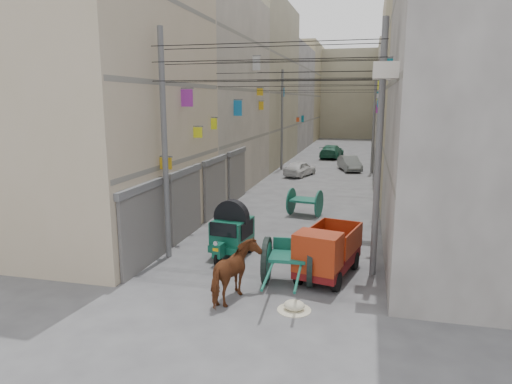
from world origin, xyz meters
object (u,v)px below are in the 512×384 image
(second_cart, at_px, (305,202))
(distant_car_grey, at_px, (349,163))
(horse, at_px, (235,273))
(feed_sack, at_px, (294,305))
(distant_car_white, at_px, (300,168))
(distant_car_green, at_px, (332,151))
(auto_rickshaw, at_px, (232,231))
(mini_truck, at_px, (325,255))
(tonga_cart, at_px, (289,261))

(second_cart, relative_size, distant_car_grey, 0.48)
(horse, height_order, distant_car_grey, horse)
(second_cart, xyz_separation_m, distant_car_grey, (1.48, 15.59, -0.12))
(feed_sack, distance_m, horse, 1.87)
(second_cart, relative_size, distant_car_white, 0.50)
(distant_car_white, bearing_deg, distant_car_green, -78.66)
(auto_rickshaw, distance_m, mini_truck, 3.86)
(horse, distance_m, distant_car_grey, 25.85)
(tonga_cart, distance_m, feed_sack, 1.88)
(mini_truck, bearing_deg, distant_car_green, 107.27)
(mini_truck, xyz_separation_m, horse, (-2.31, -2.09, -0.00))
(distant_car_grey, bearing_deg, auto_rickshaw, -115.21)
(tonga_cart, relative_size, horse, 1.70)
(auto_rickshaw, distance_m, feed_sack, 4.94)
(mini_truck, xyz_separation_m, distant_car_green, (-2.35, 31.73, -0.17))
(second_cart, height_order, feed_sack, second_cart)
(horse, bearing_deg, distant_car_white, -76.87)
(horse, bearing_deg, tonga_cart, -120.90)
(mini_truck, relative_size, second_cart, 1.91)
(second_cart, bearing_deg, distant_car_white, 110.17)
(mini_truck, height_order, distant_car_white, mini_truck)
(tonga_cart, relative_size, distant_car_white, 0.97)
(horse, relative_size, distant_car_green, 0.43)
(second_cart, relative_size, horse, 0.88)
(tonga_cart, xyz_separation_m, second_cart, (-0.69, 8.70, -0.05))
(auto_rickshaw, height_order, horse, horse)
(second_cart, distance_m, horse, 10.20)
(distant_car_grey, height_order, distant_car_green, distant_car_green)
(mini_truck, relative_size, distant_car_grey, 0.91)
(tonga_cart, bearing_deg, feed_sack, -78.55)
(mini_truck, xyz_separation_m, feed_sack, (-0.59, -2.31, -0.68))
(horse, bearing_deg, auto_rickshaw, -62.33)
(distant_car_grey, bearing_deg, second_cart, -112.25)
(tonga_cart, bearing_deg, distant_car_white, 93.85)
(auto_rickshaw, relative_size, distant_car_grey, 0.64)
(auto_rickshaw, bearing_deg, horse, -63.95)
(auto_rickshaw, height_order, feed_sack, auto_rickshaw)
(second_cart, xyz_separation_m, distant_car_green, (-0.60, 23.64, -0.05))
(horse, xyz_separation_m, distant_car_white, (-1.46, 22.11, -0.24))
(feed_sack, height_order, distant_car_grey, distant_car_grey)
(tonga_cart, height_order, horse, horse)
(tonga_cart, distance_m, distant_car_green, 32.36)
(distant_car_green, bearing_deg, mini_truck, 100.06)
(distant_car_grey, bearing_deg, distant_car_white, -150.56)
(auto_rickshaw, height_order, distant_car_grey, auto_rickshaw)
(tonga_cart, height_order, second_cart, tonga_cart)
(mini_truck, relative_size, horse, 1.69)
(distant_car_green, bearing_deg, distant_car_grey, 110.32)
(distant_car_grey, xyz_separation_m, distant_car_green, (-2.08, 8.05, 0.06))
(distant_car_white, bearing_deg, tonga_cart, 115.75)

